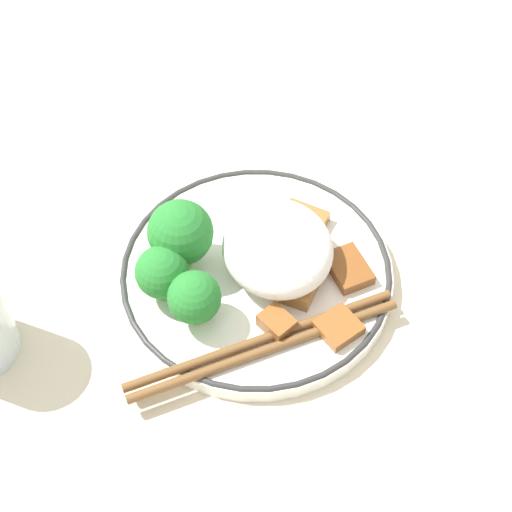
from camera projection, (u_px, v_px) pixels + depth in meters
ground_plane at (256, 281)px, 0.70m from camera, size 3.00×3.00×0.00m
plate at (256, 274)px, 0.69m from camera, size 0.22×0.22×0.02m
rice_mound at (278, 249)px, 0.67m from camera, size 0.09×0.09×0.05m
broccoli_back_left at (180, 233)px, 0.66m from camera, size 0.05×0.05×0.06m
broccoli_back_center at (163, 275)px, 0.65m from camera, size 0.04×0.04×0.05m
broccoli_back_right at (194, 298)px, 0.64m from camera, size 0.04×0.04×0.05m
meat_near_front at (348, 268)px, 0.68m from camera, size 0.03×0.04×0.01m
meat_near_left at (275, 323)px, 0.65m from camera, size 0.03×0.03×0.01m
meat_near_right at (304, 220)px, 0.71m from camera, size 0.05×0.05×0.01m
meat_near_back at (302, 284)px, 0.67m from camera, size 0.04×0.04×0.01m
meat_on_rice_edge at (338, 327)px, 0.65m from camera, size 0.04×0.04×0.01m
chopsticks at (263, 345)px, 0.64m from camera, size 0.22×0.04×0.01m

